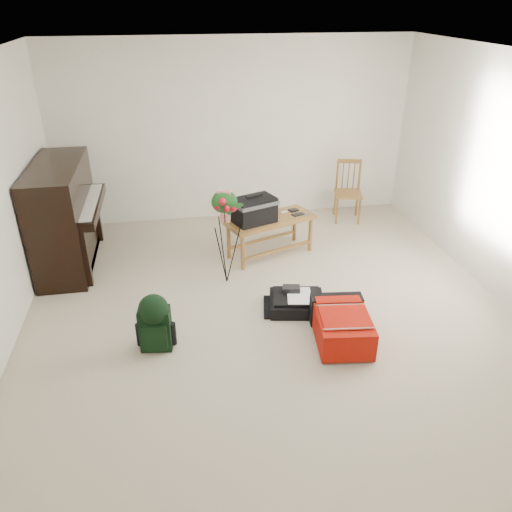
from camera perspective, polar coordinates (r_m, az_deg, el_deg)
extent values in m
cube|color=#C0B49B|center=(5.18, 1.77, -7.07)|extent=(5.00, 5.50, 0.01)
cube|color=white|center=(4.27, 2.29, 21.59)|extent=(5.00, 5.50, 0.01)
cube|color=white|center=(7.17, -2.60, 13.99)|extent=(5.00, 0.04, 2.50)
cube|color=black|center=(6.35, -21.15, 4.28)|extent=(0.55, 1.50, 1.25)
cube|color=black|center=(6.25, -18.62, 5.42)|extent=(0.28, 1.30, 0.10)
cube|color=white|center=(6.24, -18.69, 5.85)|extent=(0.22, 1.20, 0.02)
cube|color=black|center=(6.57, -19.88, -0.26)|extent=(0.45, 1.30, 0.10)
cube|color=olive|center=(6.19, 1.65, 4.13)|extent=(1.19, 0.81, 0.04)
cylinder|color=olive|center=(6.07, -2.65, 1.00)|extent=(0.05, 0.05, 0.45)
cylinder|color=olive|center=(6.38, -3.07, 2.41)|extent=(0.05, 0.05, 0.45)
cylinder|color=olive|center=(6.25, 6.41, 1.70)|extent=(0.05, 0.05, 0.45)
cylinder|color=olive|center=(6.56, 5.58, 3.04)|extent=(0.05, 0.05, 0.45)
cube|color=olive|center=(7.36, 10.49, 7.00)|extent=(0.45, 0.45, 0.04)
cylinder|color=olive|center=(7.25, 9.57, 4.96)|extent=(0.03, 0.03, 0.38)
cylinder|color=olive|center=(7.53, 8.80, 5.90)|extent=(0.03, 0.03, 0.38)
cylinder|color=olive|center=(7.36, 11.94, 5.08)|extent=(0.03, 0.03, 0.38)
cylinder|color=olive|center=(7.63, 11.10, 6.01)|extent=(0.03, 0.03, 0.38)
cube|color=olive|center=(7.37, 10.37, 10.61)|extent=(0.34, 0.11, 0.05)
cylinder|color=olive|center=(7.38, 9.04, 9.01)|extent=(0.03, 0.03, 0.46)
cylinder|color=olive|center=(7.48, 11.40, 9.08)|extent=(0.03, 0.03, 0.46)
cube|color=red|center=(4.85, 9.76, -7.89)|extent=(0.57, 0.78, 0.28)
cube|color=black|center=(5.07, 8.74, -6.07)|extent=(0.53, 0.23, 0.30)
cube|color=red|center=(4.73, 10.11, -6.76)|extent=(0.49, 0.47, 0.02)
cube|color=silver|center=(4.57, 10.97, -8.16)|extent=(0.46, 0.07, 0.01)
cube|color=black|center=(5.29, 4.65, -5.43)|extent=(0.63, 0.54, 0.13)
cube|color=black|center=(5.25, 4.69, -4.67)|extent=(0.55, 0.46, 0.03)
cube|color=white|center=(5.22, 5.00, -4.52)|extent=(0.30, 0.37, 0.01)
cube|color=black|center=(5.26, 3.94, -3.83)|extent=(0.20, 0.14, 0.06)
cube|color=black|center=(4.75, -11.40, -8.14)|extent=(0.31, 0.21, 0.43)
cube|color=black|center=(4.68, -11.38, -9.12)|extent=(0.23, 0.08, 0.25)
sphere|color=black|center=(4.63, -11.65, -5.98)|extent=(0.28, 0.28, 0.28)
cube|color=black|center=(4.84, -12.19, -7.58)|extent=(0.04, 0.03, 0.38)
cube|color=black|center=(4.83, -10.60, -7.46)|extent=(0.04, 0.03, 0.38)
cylinder|color=black|center=(5.40, -3.61, 5.33)|extent=(0.01, 0.01, 0.30)
ellipsoid|color=#174918|center=(5.37, -3.64, 6.21)|extent=(0.28, 0.20, 0.26)
cube|color=red|center=(5.32, -3.64, 7.04)|extent=(0.15, 0.07, 0.08)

